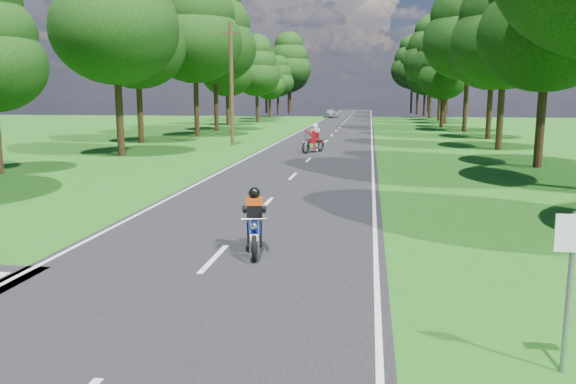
# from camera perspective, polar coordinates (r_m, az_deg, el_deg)

# --- Properties ---
(ground) EXTENTS (160.00, 160.00, 0.00)m
(ground) POSITION_cam_1_polar(r_m,az_deg,el_deg) (9.90, -10.72, -10.06)
(ground) COLOR #205714
(ground) RESTS_ON ground
(main_road) EXTENTS (7.00, 140.00, 0.02)m
(main_road) POSITION_cam_1_polar(r_m,az_deg,el_deg) (58.96, 5.25, 6.55)
(main_road) COLOR black
(main_road) RESTS_ON ground
(road_markings) EXTENTS (7.40, 140.00, 0.01)m
(road_markings) POSITION_cam_1_polar(r_m,az_deg,el_deg) (57.10, 5.01, 6.46)
(road_markings) COLOR silver
(road_markings) RESTS_ON main_road
(treeline) EXTENTS (40.00, 115.35, 14.78)m
(treeline) POSITION_cam_1_polar(r_m,az_deg,el_deg) (69.04, 7.04, 13.84)
(treeline) COLOR black
(treeline) RESTS_ON ground
(telegraph_pole) EXTENTS (1.20, 0.26, 8.00)m
(telegraph_pole) POSITION_cam_1_polar(r_m,az_deg,el_deg) (37.90, -5.76, 10.89)
(telegraph_pole) COLOR #382616
(telegraph_pole) RESTS_ON ground
(road_sign) EXTENTS (0.45, 0.07, 2.00)m
(road_sign) POSITION_cam_1_polar(r_m,az_deg,el_deg) (7.45, 26.84, -6.78)
(road_sign) COLOR slate
(road_sign) RESTS_ON ground
(rider_near_blue) EXTENTS (0.86, 1.73, 1.38)m
(rider_near_blue) POSITION_cam_1_polar(r_m,az_deg,el_deg) (11.94, -3.43, -2.90)
(rider_near_blue) COLOR #0D1C96
(rider_near_blue) RESTS_ON main_road
(rider_far_red) EXTENTS (1.47, 2.10, 1.67)m
(rider_far_red) POSITION_cam_1_polar(r_m,az_deg,el_deg) (32.92, 2.58, 5.49)
(rider_far_red) COLOR #B00D22
(rider_far_red) RESTS_ON main_road
(distant_car) EXTENTS (2.48, 4.07, 1.29)m
(distant_car) POSITION_cam_1_polar(r_m,az_deg,el_deg) (84.56, 4.44, 7.99)
(distant_car) COLOR #B7BBBF
(distant_car) RESTS_ON main_road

